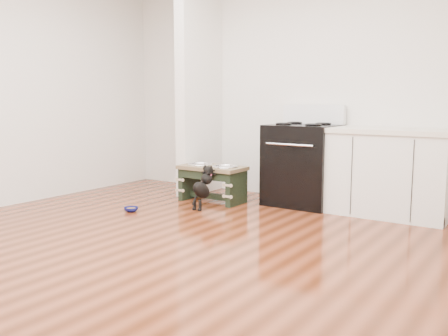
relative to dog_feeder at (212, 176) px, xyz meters
The scene contains 8 objects.
ground 1.87m from the dog_feeder, 67.62° to the right, with size 5.00×5.00×0.00m, color #481E0D.
room_shell 2.26m from the dog_feeder, 67.62° to the right, with size 5.00×5.00×5.00m.
partition_wall 1.21m from the dog_feeder, 140.06° to the left, with size 0.15×0.80×2.70m, color silver.
oven_range 1.07m from the dog_feeder, 25.56° to the left, with size 0.76×0.69×1.14m.
cabinet_run 1.99m from the dog_feeder, 13.78° to the left, with size 1.24×0.64×0.91m.
dog_feeder is the anchor object (origin of this frame).
puppy 0.39m from the dog_feeder, 68.85° to the right, with size 0.14×0.40×0.47m.
floor_bowl 1.05m from the dog_feeder, 114.35° to the right, with size 0.19×0.19×0.05m.
Camera 1 is at (2.68, -3.02, 1.22)m, focal length 40.00 mm.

